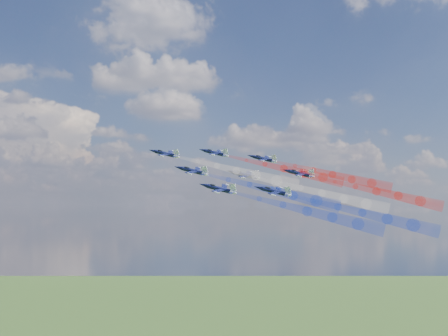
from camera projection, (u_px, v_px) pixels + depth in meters
name	position (u px, v px, depth m)	size (l,w,h in m)	color
jet_lead	(165.00, 154.00, 162.70)	(8.58, 10.72, 2.86)	black
trail_lead	(236.00, 171.00, 155.66)	(3.57, 37.29, 3.57)	white
jet_inner_left	(192.00, 171.00, 149.93)	(8.58, 10.72, 2.86)	black
trail_inner_left	(271.00, 190.00, 142.90)	(3.57, 37.29, 3.57)	blue
jet_inner_right	(215.00, 153.00, 172.42)	(8.58, 10.72, 2.86)	black
trail_inner_right	(284.00, 169.00, 165.38)	(3.57, 37.29, 3.57)	red
jet_outer_left	(219.00, 189.00, 136.87)	(8.58, 10.72, 2.86)	black
trail_outer_left	(307.00, 211.00, 129.83)	(3.57, 37.29, 3.57)	blue
jet_center_third	(245.00, 175.00, 156.88)	(8.58, 10.72, 2.86)	black
trail_center_third	(322.00, 193.00, 149.84)	(3.57, 37.29, 3.57)	white
jet_outer_right	(263.00, 159.00, 176.57)	(8.58, 10.72, 2.86)	black
trail_outer_right	(333.00, 174.00, 169.54)	(3.57, 37.29, 3.57)	red
jet_rear_left	(274.00, 191.00, 141.11)	(8.58, 10.72, 2.86)	black
trail_rear_left	(362.00, 213.00, 134.08)	(3.57, 37.29, 3.57)	blue
jet_rear_right	(300.00, 173.00, 163.02)	(8.58, 10.72, 2.86)	black
trail_rear_right	(377.00, 191.00, 155.99)	(3.57, 37.29, 3.57)	red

